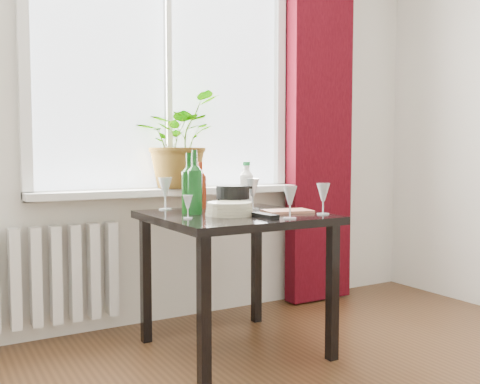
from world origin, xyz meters
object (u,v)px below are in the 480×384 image
table (235,231)px  wine_bottle_right (195,182)px  plate_stack (229,209)px  fondue_pot (233,198)px  wineglass_back_left (165,193)px  wineglass_front_left (188,207)px  cutting_board (287,211)px  wine_bottle_left (189,183)px  wineglass_far_right (323,198)px  cleaning_bottle (246,185)px  radiator (46,276)px  wineglass_front_right (290,202)px  tv_remote (264,215)px  potted_plant (177,140)px  wineglass_back_center (253,193)px  bottle_amber (200,185)px

table → wine_bottle_right: wine_bottle_right is taller
plate_stack → fondue_pot: 0.21m
wineglass_back_left → wineglass_front_left: bearing=-98.8°
plate_stack → cutting_board: (0.34, -0.03, -0.03)m
plate_stack → fondue_pot: bearing=55.7°
wine_bottle_left → wineglass_far_right: 0.71m
cleaning_bottle → fondue_pot: size_ratio=1.29×
radiator → fondue_pot: fondue_pot is taller
table → cutting_board: size_ratio=3.38×
cleaning_bottle → wineglass_front_right: (-0.10, -0.57, -0.05)m
wineglass_front_left → cutting_board: 0.58m
wine_bottle_left → plate_stack: 0.27m
table → cleaning_bottle: bearing=47.7°
radiator → tv_remote: size_ratio=4.25×
potted_plant → wine_bottle_right: 0.58m
wineglass_front_right → tv_remote: size_ratio=0.87×
wineglass_back_center → wineglass_front_left: size_ratio=1.56×
table → wineglass_back_center: bearing=35.0°
wineglass_front_left → cutting_board: size_ratio=0.46×
tv_remote → wineglass_front_left: bearing=155.9°
wine_bottle_left → wineglass_back_left: wine_bottle_left is taller
cleaning_bottle → wineglass_far_right: 0.53m
fondue_pot → wineglass_back_center: bearing=27.0°
potted_plant → wineglass_back_left: bearing=-127.2°
potted_plant → wine_bottle_right: potted_plant is taller
table → wine_bottle_left: 0.35m
fondue_pot → potted_plant: bearing=118.2°
bottle_amber → wineglass_back_left: 0.21m
wineglass_front_left → plate_stack: (0.24, 0.02, -0.02)m
wineglass_front_left → plate_stack: bearing=4.9°
wineglass_front_right → wineglass_back_center: wineglass_back_center is taller
wineglass_far_right → fondue_pot: (-0.33, 0.38, -0.01)m
potted_plant → wine_bottle_right: size_ratio=1.73×
potted_plant → wineglass_front_right: bearing=-79.2°
cleaning_bottle → bottle_amber: bearing=162.4°
wine_bottle_right → cleaning_bottle: size_ratio=1.26×
wineglass_far_right → fondue_pot: bearing=131.1°
wineglass_front_left → potted_plant: bearing=70.3°
wine_bottle_right → cleaning_bottle: bearing=20.0°
table → wine_bottle_left: wine_bottle_left is taller
radiator → wineglass_far_right: 1.58m
potted_plant → wineglass_back_left: 0.42m
wine_bottle_right → bottle_amber: 0.27m
wine_bottle_left → wineglass_far_right: wine_bottle_left is taller
table → tv_remote: tv_remote is taller
wineglass_back_left → wine_bottle_right: bearing=-80.4°
wineglass_back_left → fondue_pot: (0.29, -0.26, -0.02)m
radiator → wine_bottle_left: 0.97m
bottle_amber → fondue_pot: bearing=-65.3°
table → tv_remote: 0.25m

